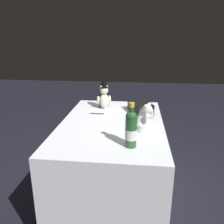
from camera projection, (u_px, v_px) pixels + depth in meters
ground_plane at (112, 195)px, 2.39m from camera, size 12.00×12.00×0.00m
reception_table at (112, 160)px, 2.27m from camera, size 1.44×0.93×0.79m
teddy_bear_groom at (104, 98)px, 2.53m from camera, size 0.15×0.15×0.29m
teddy_bear_bride at (145, 119)px, 1.94m from camera, size 0.20×0.22×0.23m
champagne_bottle at (131, 129)px, 1.64m from camera, size 0.08×0.08×0.33m
signing_pen at (97, 114)px, 2.37m from camera, size 0.01×0.15×0.01m
gift_case_black at (140, 107)px, 2.40m from camera, size 0.35×0.27×0.11m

